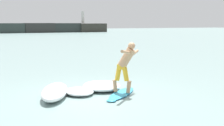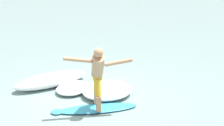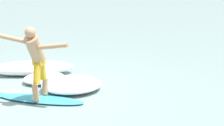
{
  "view_description": "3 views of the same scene",
  "coord_description": "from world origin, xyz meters",
  "views": [
    {
      "loc": [
        -3.72,
        -9.04,
        2.27
      ],
      "look_at": [
        0.8,
        0.51,
        0.89
      ],
      "focal_mm": 50.0,
      "sensor_mm": 36.0,
      "label": 1
    },
    {
      "loc": [
        4.91,
        -5.95,
        3.5
      ],
      "look_at": [
        0.15,
        1.06,
        0.71
      ],
      "focal_mm": 50.0,
      "sensor_mm": 36.0,
      "label": 2
    },
    {
      "loc": [
        8.12,
        -2.91,
        2.85
      ],
      "look_at": [
        1.0,
        1.22,
        0.7
      ],
      "focal_mm": 60.0,
      "sensor_mm": 36.0,
      "label": 3
    }
  ],
  "objects": [
    {
      "name": "ground_plane",
      "position": [
        0.0,
        0.0,
        0.0
      ],
      "size": [
        200.0,
        200.0,
        0.0
      ],
      "primitive_type": "plane",
      "color": "gray"
    },
    {
      "name": "wave_foam_beside",
      "position": [
        -0.53,
        0.12,
        0.1
      ],
      "size": [
        0.97,
        1.13,
        0.21
      ],
      "color": "white",
      "rests_on": "ground"
    },
    {
      "name": "surfer",
      "position": [
        0.8,
        -0.49,
        1.02
      ],
      "size": [
        1.19,
        1.16,
        1.6
      ],
      "color": "tan",
      "rests_on": "surfboard"
    },
    {
      "name": "wave_foam_at_nose",
      "position": [
        0.4,
        0.47,
        0.14
      ],
      "size": [
        1.56,
        1.68,
        0.28
      ],
      "color": "white",
      "rests_on": "ground"
    },
    {
      "name": "wave_foam_at_tail",
      "position": [
        -1.33,
        0.08,
        0.18
      ],
      "size": [
        1.53,
        2.34,
        0.37
      ],
      "color": "white",
      "rests_on": "ground"
    },
    {
      "name": "surfboard",
      "position": [
        0.69,
        -0.43,
        0.04
      ],
      "size": [
        1.77,
        1.78,
        0.21
      ],
      "color": "#35A4CB",
      "rests_on": "ground"
    }
  ]
}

